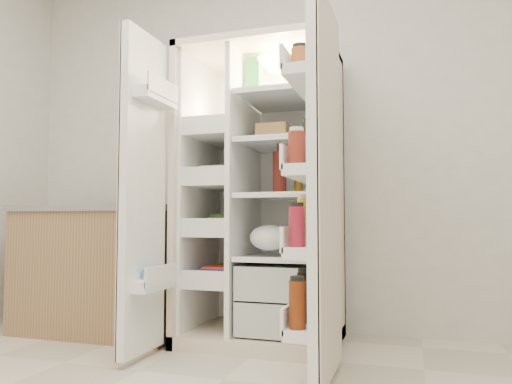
% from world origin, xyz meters
% --- Properties ---
extents(wall_back, '(4.00, 0.02, 2.70)m').
position_xyz_m(wall_back, '(0.00, 2.00, 1.35)').
color(wall_back, silver).
rests_on(wall_back, floor).
extents(refrigerator, '(0.92, 0.70, 1.80)m').
position_xyz_m(refrigerator, '(-0.02, 1.65, 0.74)').
color(refrigerator, beige).
rests_on(refrigerator, floor).
extents(freezer_door, '(0.15, 0.40, 1.72)m').
position_xyz_m(freezer_door, '(-0.53, 1.05, 0.89)').
color(freezer_door, white).
rests_on(freezer_door, floor).
extents(fridge_door, '(0.17, 0.58, 1.72)m').
position_xyz_m(fridge_door, '(0.45, 0.96, 0.87)').
color(fridge_door, white).
rests_on(fridge_door, floor).
extents(kitchen_counter, '(1.15, 0.61, 0.83)m').
position_xyz_m(kitchen_counter, '(-1.10, 1.53, 0.42)').
color(kitchen_counter, '#A27B51').
rests_on(kitchen_counter, floor).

